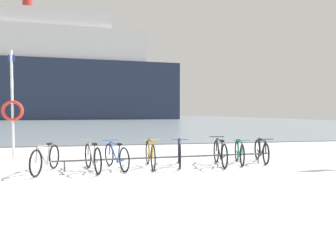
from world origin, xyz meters
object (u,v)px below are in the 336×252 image
Objects in this scene: bicycle_5 at (220,153)px; bicycle_2 at (116,156)px; bicycle_4 at (179,153)px; ferry_ship at (64,76)px; bicycle_6 at (239,152)px; rescue_post at (12,107)px; bicycle_1 at (93,157)px; bicycle_3 at (150,154)px; bicycle_0 at (46,159)px; bicycle_7 at (261,151)px.

bicycle_2 is at bearing -179.90° from bicycle_5.
ferry_ship is (-12.46, 61.82, 9.28)m from bicycle_4.
bicycle_2 is 3.65m from bicycle_6.
rescue_post reaches higher than bicycle_6.
bicycle_5 is (1.19, -0.14, 0.00)m from bicycle_4.
bicycle_5 reaches higher than bicycle_6.
ferry_ship is (-10.05, 62.19, 9.28)m from bicycle_1.
bicycle_3 is at bearing -28.42° from rescue_post.
bicycle_2 is (0.61, 0.23, -0.02)m from bicycle_1.
bicycle_0 is 6.28m from bicycle_7.
bicycle_6 is 0.45× the size of rescue_post.
bicycle_6 is 0.03× the size of ferry_ship.
bicycle_0 is at bearing -177.33° from bicycle_5.
bicycle_1 is 0.47× the size of rescue_post.
bicycle_1 is 63.67m from ferry_ship.
bicycle_0 is 63.49m from ferry_ship.
bicycle_0 is at bearing 179.49° from bicycle_1.
bicycle_3 reaches higher than bicycle_1.
bicycle_2 is 1.02× the size of bicycle_6.
bicycle_7 is at bearing 6.65° from bicycle_1.
bicycle_7 is (0.83, 0.22, -0.00)m from bicycle_6.
rescue_post is 0.07× the size of ferry_ship.
bicycle_5 is 0.50× the size of rescue_post.
bicycle_2 is 1.00× the size of bicycle_7.
bicycle_5 is 0.04× the size of ferry_ship.
ferry_ship reaches higher than bicycle_0.
bicycle_3 is (2.72, 0.21, 0.03)m from bicycle_0.
bicycle_7 is (6.25, 0.58, -0.01)m from bicycle_0.
bicycle_3 is at bearing -79.40° from ferry_ship.
bicycle_7 is (2.67, 0.22, -0.02)m from bicycle_4.
bicycle_1 is at bearing -171.29° from bicycle_4.
bicycle_4 reaches higher than bicycle_7.
bicycle_5 is at bearing 2.67° from bicycle_0.
bicycle_4 is 0.03× the size of ferry_ship.
rescue_post is at bearing 151.58° from bicycle_3.
bicycle_0 is 0.03× the size of ferry_ship.
rescue_post reaches higher than bicycle_1.
rescue_post is at bearing 157.21° from bicycle_4.
bicycle_3 is 0.04× the size of ferry_ship.
bicycle_7 is (5.08, 0.59, -0.02)m from bicycle_1.
bicycle_3 is (0.93, -0.01, 0.03)m from bicycle_2.
ferry_ship reaches higher than bicycle_3.
bicycle_4 is 2.68m from bicycle_7.
bicycle_4 is (0.86, 0.15, -0.01)m from bicycle_3.
bicycle_7 is at bearing 4.77° from bicycle_4.
rescue_post is at bearing 145.30° from bicycle_2.
bicycle_6 is at bearing -165.30° from bicycle_7.
bicycle_4 is 1.19m from bicycle_5.
bicycle_1 is 2.44m from bicycle_4.
rescue_post is (-7.77, 1.92, 1.36)m from bicycle_7.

